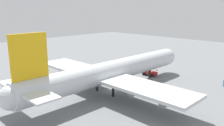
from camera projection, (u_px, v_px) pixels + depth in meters
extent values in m
plane|color=slate|center=(112.00, 91.00, 63.53)|extent=(237.17, 237.17, 0.00)
cylinder|color=silver|center=(112.00, 71.00, 62.25)|extent=(54.14, 5.63, 5.63)
sphere|color=silver|center=(167.00, 57.00, 80.92)|extent=(5.52, 5.52, 5.52)
sphere|color=silver|center=(11.00, 98.00, 43.58)|extent=(4.79, 4.79, 4.79)
cube|color=yellow|center=(29.00, 56.00, 44.90)|extent=(7.58, 0.50, 9.01)
cube|color=silver|center=(38.00, 95.00, 42.52)|extent=(4.87, 8.45, 0.36)
cube|color=silver|center=(17.00, 84.00, 48.74)|extent=(4.87, 8.45, 0.36)
cube|color=silver|center=(146.00, 88.00, 51.38)|extent=(9.20, 23.39, 0.70)
cube|color=silver|center=(74.00, 67.00, 69.78)|extent=(9.20, 23.39, 0.70)
cylinder|color=gray|center=(136.00, 90.00, 54.83)|extent=(4.51, 2.37, 2.37)
cylinder|color=gray|center=(168.00, 100.00, 48.88)|extent=(4.51, 2.37, 2.37)
cylinder|color=gray|center=(84.00, 74.00, 68.40)|extent=(4.51, 2.37, 2.37)
cylinder|color=gray|center=(67.00, 69.00, 74.35)|extent=(4.51, 2.37, 2.37)
cylinder|color=black|center=(150.00, 74.00, 75.16)|extent=(0.70, 0.70, 2.78)
cylinder|color=black|center=(113.00, 91.00, 59.22)|extent=(0.70, 0.70, 2.78)
cylinder|color=black|center=(97.00, 86.00, 63.47)|extent=(0.70, 0.70, 2.78)
cube|color=#333338|center=(145.00, 71.00, 79.12)|extent=(2.24, 1.96, 1.57)
cube|color=#B21E19|center=(152.00, 73.00, 77.59)|extent=(2.35, 3.39, 0.92)
cylinder|color=black|center=(147.00, 73.00, 80.11)|extent=(0.35, 0.92, 0.91)
cylinder|color=black|center=(144.00, 74.00, 78.41)|extent=(0.35, 0.92, 0.91)
cylinder|color=black|center=(155.00, 74.00, 78.12)|extent=(0.35, 0.92, 0.91)
cylinder|color=black|center=(152.00, 76.00, 76.43)|extent=(0.35, 0.92, 0.91)
cone|color=orange|center=(157.00, 70.00, 84.34)|extent=(0.52, 0.52, 0.74)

